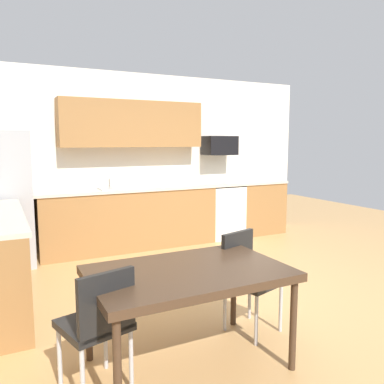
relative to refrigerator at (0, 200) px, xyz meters
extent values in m
plane|color=tan|center=(2.18, -2.22, -0.89)|extent=(12.00, 12.00, 0.00)
cube|color=silver|center=(2.18, 0.43, 0.46)|extent=(5.80, 0.10, 2.70)
cube|color=olive|center=(1.77, 0.08, -0.44)|extent=(2.68, 0.60, 0.90)
cube|color=olive|center=(4.15, 0.08, -0.44)|extent=(0.87, 0.60, 0.90)
cube|color=beige|center=(2.18, 0.08, 0.03)|extent=(4.80, 0.64, 0.04)
cube|color=olive|center=(1.88, 0.21, 1.01)|extent=(2.20, 0.34, 0.70)
cube|color=#9EA0A5|center=(0.00, 0.00, 0.00)|extent=(0.76, 0.70, 1.77)
cube|color=white|center=(3.41, 0.08, -0.45)|extent=(0.60, 0.60, 0.88)
cube|color=black|center=(3.41, 0.08, 0.01)|extent=(0.60, 0.60, 0.03)
cube|color=black|center=(3.41, 0.18, 0.68)|extent=(0.54, 0.36, 0.32)
cube|color=#A5A8AD|center=(1.55, 0.08, -0.01)|extent=(0.48, 0.40, 0.14)
cylinder|color=#B2B5BA|center=(1.55, 0.26, 0.15)|extent=(0.02, 0.02, 0.24)
cube|color=#422D1E|center=(1.17, -3.17, -0.19)|extent=(1.40, 0.90, 0.06)
cylinder|color=#422D1E|center=(0.53, -3.56, -0.55)|extent=(0.05, 0.05, 0.67)
cylinder|color=#422D1E|center=(1.81, -3.56, -0.55)|extent=(0.05, 0.05, 0.67)
cylinder|color=#422D1E|center=(0.53, -2.78, -0.55)|extent=(0.05, 0.05, 0.67)
cylinder|color=#422D1E|center=(1.81, -2.78, -0.55)|extent=(0.05, 0.05, 0.67)
cube|color=black|center=(1.89, -2.95, -0.44)|extent=(0.50, 0.50, 0.05)
cube|color=black|center=(1.84, -2.78, -0.24)|extent=(0.38, 0.15, 0.40)
cylinder|color=#B2B2B7|center=(1.78, -3.17, -0.67)|extent=(0.03, 0.03, 0.42)
cylinder|color=#B2B2B7|center=(2.11, -3.07, -0.67)|extent=(0.03, 0.03, 0.42)
cylinder|color=#B2B2B7|center=(1.68, -2.84, -0.67)|extent=(0.03, 0.03, 0.42)
cylinder|color=#B2B2B7|center=(2.01, -2.74, -0.67)|extent=(0.03, 0.03, 0.42)
cube|color=black|center=(0.49, -3.15, -0.44)|extent=(0.49, 0.49, 0.05)
cube|color=black|center=(0.54, -3.32, -0.24)|extent=(0.38, 0.14, 0.40)
cylinder|color=#B2B2B7|center=(0.62, -2.94, -0.67)|extent=(0.03, 0.03, 0.42)
cylinder|color=#B2B2B7|center=(0.29, -3.03, -0.67)|extent=(0.03, 0.03, 0.42)
cylinder|color=#B2B2B7|center=(0.70, -3.27, -0.67)|extent=(0.03, 0.03, 0.42)
cylinder|color=#B2B2B7|center=(0.37, -3.35, -0.67)|extent=(0.03, 0.03, 0.42)
camera|label=1|loc=(-0.01, -5.58, 0.75)|focal=36.38mm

